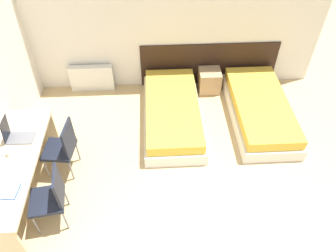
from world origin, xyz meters
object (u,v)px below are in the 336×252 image
bed_near_window (172,113)px  laptop (15,135)px  chair_near_notebook (51,196)px  nightstand (209,81)px  bed_near_door (260,109)px  chair_near_laptop (63,146)px

bed_near_window → laptop: laptop is taller
bed_near_window → chair_near_notebook: (-1.61, -1.77, 0.32)m
bed_near_window → nightstand: 1.11m
bed_near_door → chair_near_notebook: (-3.10, -1.77, 0.32)m
nightstand → chair_near_laptop: (-2.35, -1.77, 0.29)m
nightstand → chair_near_notebook: (-2.35, -2.59, 0.29)m
nightstand → laptop: size_ratio=1.18×
bed_near_door → laptop: bearing=-165.1°
nightstand → chair_near_notebook: chair_near_notebook is taller
bed_near_door → nightstand: 1.11m
bed_near_door → nightstand: size_ratio=4.78×
chair_near_laptop → laptop: size_ratio=2.56×
bed_near_door → nightstand: nightstand is taller
laptop → chair_near_laptop: bearing=3.4°
chair_near_notebook → chair_near_laptop: bearing=82.0°
bed_near_door → nightstand: (-0.75, 0.82, 0.02)m
bed_near_window → chair_near_notebook: bearing=-132.2°
bed_near_window → nightstand: bearing=47.6°
chair_near_laptop → nightstand: bearing=44.0°
bed_near_door → chair_near_notebook: 3.59m
nightstand → chair_near_laptop: bearing=-143.0°
chair_near_laptop → bed_near_door: bearing=24.1°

